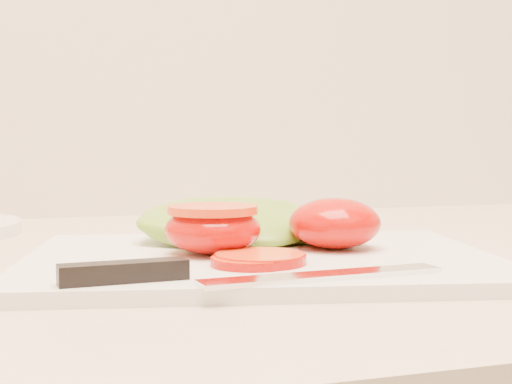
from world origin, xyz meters
name	(u,v)px	position (x,y,z in m)	size (l,w,h in m)	color
cutting_board	(260,260)	(-0.49, 1.60, 0.94)	(0.34, 0.25, 0.01)	white
tomato_half_dome	(335,223)	(-0.42, 1.61, 0.96)	(0.07, 0.07, 0.04)	#BD1105
tomato_half_cut	(213,227)	(-0.52, 1.61, 0.96)	(0.07, 0.07, 0.04)	#BD1105
tomato_slice_0	(260,258)	(-0.50, 1.56, 0.94)	(0.06, 0.06, 0.01)	#F75725
tomato_slice_1	(252,261)	(-0.51, 1.55, 0.94)	(0.05, 0.05, 0.01)	#F75725
lettuce_leaf_0	(235,223)	(-0.48, 1.67, 0.96)	(0.16, 0.11, 0.03)	#7BC233
lettuce_leaf_1	(284,225)	(-0.44, 1.67, 0.95)	(0.11, 0.08, 0.02)	#7BC233
knife	(204,273)	(-0.55, 1.51, 0.94)	(0.23, 0.05, 0.01)	silver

